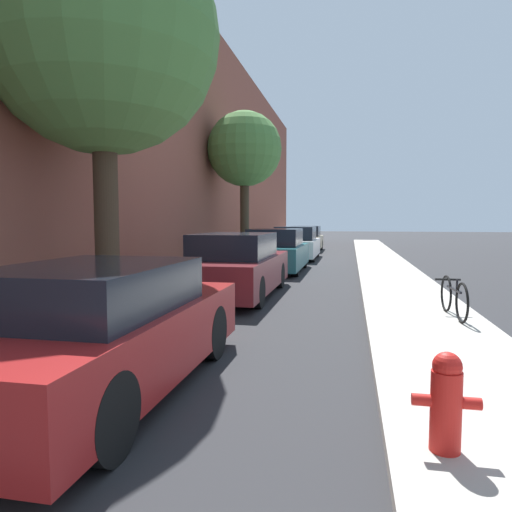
% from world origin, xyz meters
% --- Properties ---
extents(ground_plane, '(120.00, 120.00, 0.00)m').
position_xyz_m(ground_plane, '(0.00, 16.00, 0.00)').
color(ground_plane, '#28282B').
extents(sidewalk_left, '(2.00, 52.00, 0.12)m').
position_xyz_m(sidewalk_left, '(-2.90, 16.00, 0.06)').
color(sidewalk_left, '#ADA89E').
rests_on(sidewalk_left, ground).
extents(sidewalk_right, '(2.00, 52.00, 0.12)m').
position_xyz_m(sidewalk_right, '(2.90, 16.00, 0.06)').
color(sidewalk_right, '#ADA89E').
rests_on(sidewalk_right, ground).
extents(building_facade_left, '(0.70, 52.00, 9.63)m').
position_xyz_m(building_facade_left, '(-4.25, 16.00, 4.81)').
color(building_facade_left, brown).
rests_on(building_facade_left, ground).
extents(parked_car_red, '(1.78, 4.25, 1.36)m').
position_xyz_m(parked_car_red, '(-0.91, 6.24, 0.66)').
color(parked_car_red, black).
rests_on(parked_car_red, ground).
extents(parked_car_maroon, '(1.81, 4.69, 1.49)m').
position_xyz_m(parked_car_maroon, '(-1.02, 12.45, 0.71)').
color(parked_car_maroon, black).
rests_on(parked_car_maroon, ground).
extents(parked_car_teal, '(1.87, 4.25, 1.49)m').
position_xyz_m(parked_car_teal, '(-0.91, 17.79, 0.70)').
color(parked_car_teal, black).
rests_on(parked_car_teal, ground).
extents(parked_car_white, '(1.90, 4.41, 1.50)m').
position_xyz_m(parked_car_white, '(-0.82, 23.02, 0.70)').
color(parked_car_white, black).
rests_on(parked_car_white, ground).
extents(parked_car_champagne, '(1.81, 3.98, 1.45)m').
position_xyz_m(parked_car_champagne, '(-0.93, 28.89, 0.68)').
color(parked_car_champagne, black).
rests_on(parked_car_champagne, ground).
extents(street_tree_near, '(3.96, 3.96, 6.75)m').
position_xyz_m(street_tree_near, '(-2.52, 9.27, 4.86)').
color(street_tree_near, '#423323').
rests_on(street_tree_near, sidewalk_left).
extents(street_tree_far, '(2.93, 2.93, 5.92)m').
position_xyz_m(street_tree_far, '(-2.51, 19.87, 4.53)').
color(street_tree_far, '#423323').
rests_on(street_tree_far, sidewalk_left).
extents(fire_hydrant, '(0.48, 0.22, 0.73)m').
position_xyz_m(fire_hydrant, '(2.31, 5.40, 0.50)').
color(fire_hydrant, red).
rests_on(fire_hydrant, sidewalk_right).
extents(bicycle, '(0.44, 1.64, 0.67)m').
position_xyz_m(bicycle, '(3.38, 10.36, 0.47)').
color(bicycle, black).
rests_on(bicycle, sidewalk_right).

